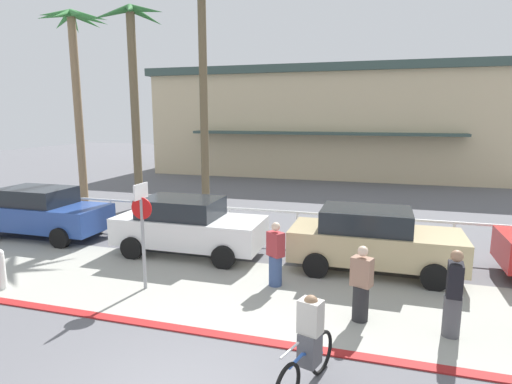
% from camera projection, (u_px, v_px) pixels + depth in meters
% --- Properties ---
extents(ground_plane, '(80.00, 80.00, 0.00)m').
position_uv_depth(ground_plane, '(305.00, 230.00, 15.29)').
color(ground_plane, '#5B5B60').
extents(sidewalk_strip, '(44.00, 4.00, 0.02)m').
position_uv_depth(sidewalk_strip, '(261.00, 294.00, 9.82)').
color(sidewalk_strip, '#9E9E93').
rests_on(sidewalk_strip, ground).
extents(curb_paint, '(44.00, 0.24, 0.03)m').
position_uv_depth(curb_paint, '(232.00, 337.00, 7.93)').
color(curb_paint, maroon).
rests_on(curb_paint, ground).
extents(building_backdrop, '(24.23, 11.25, 7.22)m').
position_uv_depth(building_backdrop, '(331.00, 122.00, 30.91)').
color(building_backdrop, beige).
rests_on(building_backdrop, ground).
extents(rail_fence, '(23.43, 0.08, 1.04)m').
position_uv_depth(rail_fence, '(297.00, 217.00, 13.73)').
color(rail_fence, white).
rests_on(rail_fence, ground).
extents(stop_sign_bike_lane, '(0.52, 0.56, 2.56)m').
position_uv_depth(stop_sign_bike_lane, '(142.00, 221.00, 9.85)').
color(stop_sign_bike_lane, gray).
rests_on(stop_sign_bike_lane, ground).
extents(bollard_1, '(0.20, 0.20, 1.00)m').
position_uv_depth(bollard_1, '(1.00, 269.00, 10.03)').
color(bollard_1, white).
rests_on(bollard_1, ground).
extents(palm_tree_0, '(3.34, 3.15, 8.67)m').
position_uv_depth(palm_tree_0, '(75.00, 58.00, 18.88)').
color(palm_tree_0, '#846B4C').
rests_on(palm_tree_0, ground).
extents(palm_tree_1, '(3.47, 3.07, 8.62)m').
position_uv_depth(palm_tree_1, '(132.00, 66.00, 17.95)').
color(palm_tree_1, brown).
rests_on(palm_tree_1, ground).
extents(palm_tree_2, '(2.95, 2.85, 9.94)m').
position_uv_depth(palm_tree_2, '(202.00, 41.00, 18.32)').
color(palm_tree_2, brown).
rests_on(palm_tree_2, ground).
extents(car_blue_0, '(4.40, 2.02, 1.69)m').
position_uv_depth(car_blue_0, '(42.00, 212.00, 14.36)').
color(car_blue_0, '#284793').
rests_on(car_blue_0, ground).
extents(car_white_1, '(4.40, 2.02, 1.69)m').
position_uv_depth(car_white_1, '(188.00, 225.00, 12.59)').
color(car_white_1, white).
rests_on(car_white_1, ground).
extents(car_tan_2, '(4.40, 2.02, 1.69)m').
position_uv_depth(car_tan_2, '(373.00, 239.00, 11.18)').
color(car_tan_2, tan).
rests_on(car_tan_2, ground).
extents(cyclist_blue_0, '(0.62, 1.75, 1.50)m').
position_uv_depth(cyclist_blue_0, '(308.00, 345.00, 6.39)').
color(cyclist_blue_0, black).
rests_on(cyclist_blue_0, ground).
extents(pedestrian_0, '(0.47, 0.41, 1.58)m').
position_uv_depth(pedestrian_0, '(361.00, 287.00, 8.44)').
color(pedestrian_0, '#232326').
rests_on(pedestrian_0, ground).
extents(pedestrian_1, '(0.35, 0.42, 1.69)m').
position_uv_depth(pedestrian_1, '(453.00, 297.00, 7.83)').
color(pedestrian_1, '#4C4C51').
rests_on(pedestrian_1, ground).
extents(pedestrian_3, '(0.48, 0.45, 1.60)m').
position_uv_depth(pedestrian_3, '(275.00, 257.00, 10.20)').
color(pedestrian_3, '#384C7A').
rests_on(pedestrian_3, ground).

